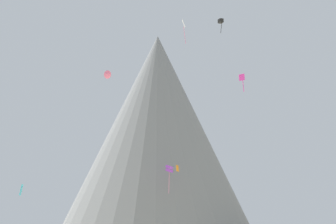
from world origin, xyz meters
TOP-DOWN VIEW (x-y plane):
  - rock_massif at (-8.58, 72.53)m, footprint 59.19×59.19m
  - kite_black_high at (7.06, 45.87)m, footprint 1.13×1.12m
  - kite_cyan_low at (-18.73, 25.00)m, footprint 0.56×1.00m
  - kite_magenta_mid at (9.09, 25.49)m, footprint 0.72×0.90m
  - kite_white_high at (0.43, 44.50)m, footprint 0.65×0.79m
  - kite_violet_low at (-3.16, 53.44)m, footprint 1.47×1.40m
  - kite_rainbow_high at (-14.35, 48.37)m, footprint 1.68×1.10m
  - kite_orange_low at (-1.27, 49.03)m, footprint 0.49×0.76m

SIDE VIEW (x-z plane):
  - kite_cyan_low at x=-18.73m, z-range 6.92..8.38m
  - kite_orange_low at x=-1.27m, z-range 12.73..13.94m
  - kite_violet_low at x=-3.16m, z-range 11.19..16.45m
  - kite_magenta_mid at x=9.09m, z-range 20.22..22.59m
  - rock_massif at x=-8.58m, z-range -1.04..48.18m
  - kite_rainbow_high at x=-14.35m, z-range 30.29..31.86m
  - kite_white_high at x=0.43m, z-range 35.92..40.65m
  - kite_black_high at x=7.06m, z-range 38.23..41.02m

